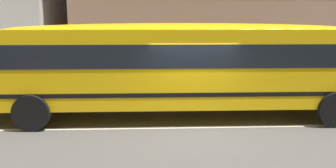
% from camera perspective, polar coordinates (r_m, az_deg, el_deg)
% --- Properties ---
extents(ground_plane, '(400.00, 400.00, 0.00)m').
position_cam_1_polar(ground_plane, '(9.63, 4.40, -7.70)').
color(ground_plane, '#54514F').
extents(sidewalk_far, '(120.00, 3.00, 0.01)m').
position_cam_1_polar(sidewalk_far, '(17.44, 1.24, 0.68)').
color(sidewalk_far, gray).
rests_on(sidewalk_far, ground_plane).
extents(lane_centreline, '(110.00, 0.16, 0.01)m').
position_cam_1_polar(lane_centreline, '(9.63, 4.40, -7.68)').
color(lane_centreline, silver).
rests_on(lane_centreline, ground_plane).
extents(school_bus, '(13.64, 3.25, 3.05)m').
position_cam_1_polar(school_bus, '(10.40, 1.15, 3.94)').
color(school_bus, yellow).
rests_on(school_bus, ground_plane).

